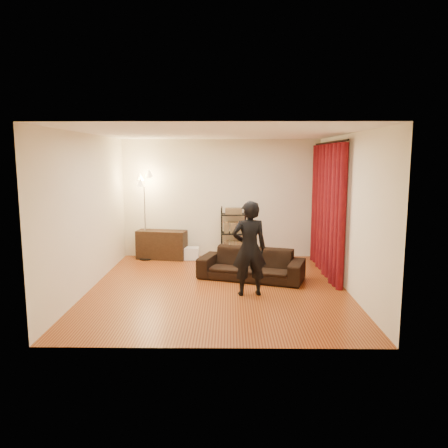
{
  "coord_description": "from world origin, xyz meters",
  "views": [
    {
      "loc": [
        0.2,
        -7.52,
        2.31
      ],
      "look_at": [
        0.1,
        0.3,
        1.1
      ],
      "focal_mm": 35.0,
      "sensor_mm": 36.0,
      "label": 1
    }
  ],
  "objects_px": {
    "media_cabinet": "(162,245)",
    "sofa": "(251,264)",
    "floor_lamp": "(145,217)",
    "storage_boxes": "(191,253)",
    "wire_shelf": "(233,233)",
    "person": "(249,248)"
  },
  "relations": [
    {
      "from": "sofa",
      "to": "storage_boxes",
      "type": "bearing_deg",
      "value": 146.53
    },
    {
      "from": "media_cabinet",
      "to": "sofa",
      "type": "bearing_deg",
      "value": -30.57
    },
    {
      "from": "media_cabinet",
      "to": "floor_lamp",
      "type": "height_order",
      "value": "floor_lamp"
    },
    {
      "from": "wire_shelf",
      "to": "media_cabinet",
      "type": "bearing_deg",
      "value": 161.26
    },
    {
      "from": "media_cabinet",
      "to": "wire_shelf",
      "type": "distance_m",
      "value": 1.66
    },
    {
      "from": "storage_boxes",
      "to": "floor_lamp",
      "type": "distance_m",
      "value": 1.33
    },
    {
      "from": "sofa",
      "to": "media_cabinet",
      "type": "relative_size",
      "value": 1.76
    },
    {
      "from": "media_cabinet",
      "to": "wire_shelf",
      "type": "height_order",
      "value": "wire_shelf"
    },
    {
      "from": "storage_boxes",
      "to": "wire_shelf",
      "type": "distance_m",
      "value": 1.06
    },
    {
      "from": "sofa",
      "to": "wire_shelf",
      "type": "bearing_deg",
      "value": 118.53
    },
    {
      "from": "person",
      "to": "media_cabinet",
      "type": "xyz_separation_m",
      "value": [
        -1.87,
        2.62,
        -0.47
      ]
    },
    {
      "from": "wire_shelf",
      "to": "floor_lamp",
      "type": "height_order",
      "value": "floor_lamp"
    },
    {
      "from": "storage_boxes",
      "to": "wire_shelf",
      "type": "xyz_separation_m",
      "value": [
        0.96,
        0.09,
        0.45
      ]
    },
    {
      "from": "sofa",
      "to": "media_cabinet",
      "type": "height_order",
      "value": "media_cabinet"
    },
    {
      "from": "media_cabinet",
      "to": "floor_lamp",
      "type": "xyz_separation_m",
      "value": [
        -0.35,
        -0.09,
        0.66
      ]
    },
    {
      "from": "sofa",
      "to": "floor_lamp",
      "type": "xyz_separation_m",
      "value": [
        -2.31,
        1.57,
        0.69
      ]
    },
    {
      "from": "media_cabinet",
      "to": "storage_boxes",
      "type": "xyz_separation_m",
      "value": [
        0.68,
        -0.08,
        -0.18
      ]
    },
    {
      "from": "person",
      "to": "floor_lamp",
      "type": "bearing_deg",
      "value": -56.7
    },
    {
      "from": "sofa",
      "to": "wire_shelf",
      "type": "xyz_separation_m",
      "value": [
        -0.32,
        1.68,
        0.31
      ]
    },
    {
      "from": "media_cabinet",
      "to": "storage_boxes",
      "type": "relative_size",
      "value": 3.28
    },
    {
      "from": "person",
      "to": "wire_shelf",
      "type": "height_order",
      "value": "person"
    },
    {
      "from": "storage_boxes",
      "to": "floor_lamp",
      "type": "xyz_separation_m",
      "value": [
        -1.03,
        -0.02,
        0.84
      ]
    }
  ]
}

